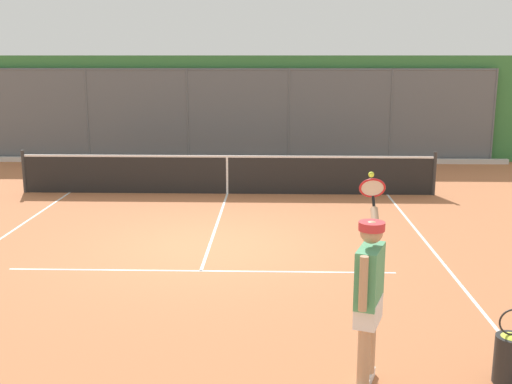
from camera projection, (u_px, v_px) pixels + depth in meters
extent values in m
plane|color=#B76B42|center=(209.00, 247.00, 11.10)|extent=(60.00, 60.00, 0.00)
cube|color=white|center=(201.00, 271.00, 9.85)|extent=(6.18, 0.05, 0.01)
cube|color=white|center=(443.00, 263.00, 10.24)|extent=(0.05, 10.31, 0.01)
cube|color=white|center=(217.00, 224.00, 12.62)|extent=(0.05, 5.67, 0.01)
cylinder|color=#565B60|center=(494.00, 116.00, 19.47)|extent=(0.07, 0.07, 2.97)
cylinder|color=#565B60|center=(391.00, 116.00, 19.56)|extent=(0.07, 0.07, 2.97)
cylinder|color=#565B60|center=(289.00, 116.00, 19.66)|extent=(0.07, 0.07, 2.97)
cylinder|color=#565B60|center=(188.00, 116.00, 19.75)|extent=(0.07, 0.07, 2.97)
cylinder|color=#565B60|center=(87.00, 115.00, 19.84)|extent=(0.07, 0.07, 2.97)
cylinder|color=#565B60|center=(238.00, 70.00, 19.39)|extent=(16.14, 0.05, 0.05)
cube|color=#565B60|center=(238.00, 116.00, 19.70)|extent=(16.14, 0.02, 2.97)
cube|color=#387A3D|center=(239.00, 108.00, 20.29)|extent=(19.14, 0.90, 3.36)
cube|color=silver|center=(238.00, 160.00, 19.83)|extent=(17.14, 0.18, 0.15)
cylinder|color=#2D2D2D|center=(434.00, 174.00, 15.12)|extent=(0.09, 0.09, 1.07)
cylinder|color=#2D2D2D|center=(24.00, 171.00, 15.41)|extent=(0.09, 0.09, 1.07)
cube|color=black|center=(227.00, 176.00, 15.29)|extent=(10.08, 0.02, 0.91)
cube|color=white|center=(227.00, 156.00, 15.18)|extent=(10.08, 0.04, 0.05)
cube|color=white|center=(227.00, 176.00, 15.29)|extent=(0.05, 0.04, 0.91)
cylinder|color=tan|center=(364.00, 347.00, 6.20)|extent=(0.13, 0.13, 0.82)
cube|color=silver|center=(368.00, 375.00, 6.55)|extent=(0.19, 0.28, 0.09)
cylinder|color=tan|center=(370.00, 335.00, 6.45)|extent=(0.13, 0.13, 0.82)
cube|color=white|center=(368.00, 311.00, 6.25)|extent=(0.35, 0.48, 0.26)
cube|color=#4C9E6B|center=(370.00, 276.00, 6.17)|extent=(0.37, 0.55, 0.59)
cylinder|color=tan|center=(363.00, 284.00, 5.89)|extent=(0.08, 0.08, 0.55)
cylinder|color=tan|center=(375.00, 224.00, 6.53)|extent=(0.11, 0.40, 0.30)
sphere|color=tan|center=(371.00, 232.00, 6.08)|extent=(0.23, 0.23, 0.23)
cylinder|color=red|center=(372.00, 226.00, 6.06)|extent=(0.33, 0.33, 0.09)
cube|color=red|center=(374.00, 226.00, 6.18)|extent=(0.25, 0.26, 0.02)
cylinder|color=black|center=(374.00, 203.00, 6.74)|extent=(0.04, 0.17, 0.13)
torus|color=red|center=(372.00, 188.00, 6.89)|extent=(0.30, 0.20, 0.26)
cylinder|color=silver|center=(372.00, 188.00, 6.89)|extent=(0.26, 0.15, 0.21)
sphere|color=#CCDB33|center=(371.00, 174.00, 7.04)|extent=(0.07, 0.07, 0.07)
cylinder|color=black|center=(509.00, 360.00, 6.44)|extent=(0.32, 0.32, 0.52)
ellipsoid|color=#C1D138|center=(511.00, 339.00, 6.39)|extent=(0.27, 0.27, 0.10)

